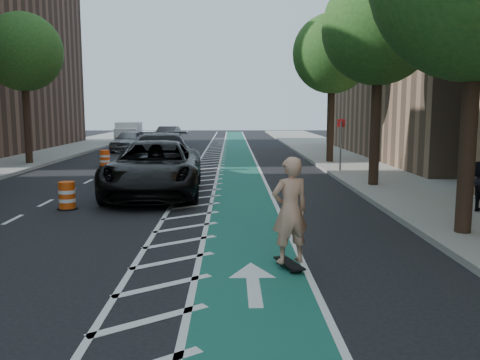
{
  "coord_description": "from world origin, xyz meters",
  "views": [
    {
      "loc": [
        2.64,
        -10.95,
        2.93
      ],
      "look_at": [
        2.86,
        2.09,
        1.1
      ],
      "focal_mm": 38.0,
      "sensor_mm": 36.0,
      "label": 1
    }
  ],
  "objects_px": {
    "suv_near": "(155,168)",
    "barrel_a": "(67,196)",
    "skateboarder": "(290,210)",
    "suv_far": "(161,157)"
  },
  "relations": [
    {
      "from": "suv_near",
      "to": "barrel_a",
      "type": "xyz_separation_m",
      "value": [
        -2.2,
        -2.54,
        -0.54
      ]
    },
    {
      "from": "suv_far",
      "to": "barrel_a",
      "type": "distance_m",
      "value": 6.66
    },
    {
      "from": "skateboarder",
      "to": "suv_near",
      "type": "distance_m",
      "value": 9.06
    },
    {
      "from": "skateboarder",
      "to": "barrel_a",
      "type": "height_order",
      "value": "skateboarder"
    },
    {
      "from": "suv_near",
      "to": "skateboarder",
      "type": "bearing_deg",
      "value": -68.51
    },
    {
      "from": "skateboarder",
      "to": "suv_near",
      "type": "bearing_deg",
      "value": -84.53
    },
    {
      "from": "skateboarder",
      "to": "barrel_a",
      "type": "relative_size",
      "value": 2.4
    },
    {
      "from": "skateboarder",
      "to": "suv_far",
      "type": "bearing_deg",
      "value": -90.33
    },
    {
      "from": "suv_near",
      "to": "barrel_a",
      "type": "distance_m",
      "value": 3.4
    },
    {
      "from": "skateboarder",
      "to": "suv_near",
      "type": "relative_size",
      "value": 0.3
    }
  ]
}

